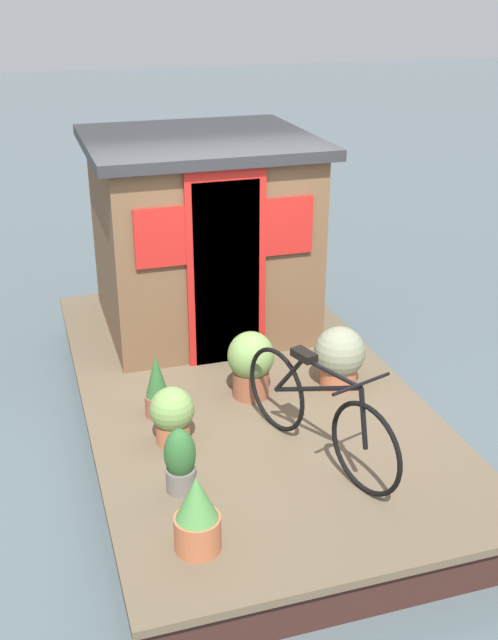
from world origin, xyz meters
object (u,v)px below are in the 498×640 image
Objects in this scene: potted_plant_mint at (157,387)px; potted_plant_rosemary at (339,356)px; potted_plant_sage at (251,363)px; potted_plant_geranium at (197,515)px; houseboat_cabin at (201,233)px; bicycle at (318,412)px; potted_plant_succulent at (172,414)px; potted_plant_fern at (180,461)px.

potted_plant_rosemary reaches higher than potted_plant_mint.
potted_plant_sage is 1.11× the size of potted_plant_geranium.
houseboat_cabin reaches higher than potted_plant_rosemary.
potted_plant_rosemary is (0.96, -0.59, -0.09)m from bicycle.
potted_plant_geranium is (-1.22, 0.10, 0.01)m from potted_plant_succulent.
bicycle is 2.75× the size of potted_plant_sage.
potted_plant_sage is (0.51, -0.78, 0.07)m from potted_plant_succulent.
potted_plant_geranium is (-3.33, 0.87, -0.71)m from houseboat_cabin.
potted_plant_succulent is at bearing -4.82° from potted_plant_geranium.
potted_plant_succulent is at bearing -6.94° from potted_plant_fern.
potted_plant_rosemary is 1.13× the size of potted_plant_fern.
potted_plant_sage is (-1.60, -0.01, -0.65)m from houseboat_cabin.
houseboat_cabin is at bearing 0.45° from potted_plant_sage.
bicycle is 1.13m from potted_plant_rosemary.
houseboat_cabin reaches higher than potted_plant_geranium.
potted_plant_rosemary is 0.94× the size of potted_plant_sage.
potted_plant_geranium is (-0.61, 0.03, 0.01)m from potted_plant_fern.
bicycle is at bearing -175.51° from houseboat_cabin.
bicycle is at bearing -117.61° from potted_plant_succulent.
bicycle reaches higher than potted_plant_succulent.
bicycle is 2.96× the size of potted_plant_mint.
bicycle is at bearing -169.27° from potted_plant_sage.
houseboat_cabin is 1.99m from potted_plant_mint.
potted_plant_fern is (-1.05, 1.63, -0.05)m from potted_plant_rosemary.
potted_plant_sage is at bearing 10.73° from bicycle.
houseboat_cabin is at bearing 4.49° from bicycle.
houseboat_cabin is 2.93m from potted_plant_fern.
potted_plant_mint is 0.43m from potted_plant_succulent.
potted_plant_geranium reaches higher than potted_plant_succulent.
potted_plant_succulent is (-0.43, -0.03, -0.02)m from potted_plant_mint.
potted_plant_succulent is at bearing 105.97° from potted_plant_rosemary.
houseboat_cabin is 4.41× the size of potted_plant_fern.
potted_plant_mint is 1.12× the size of potted_plant_fern.
houseboat_cabin reaches higher than potted_plant_succulent.
bicycle is 1.04m from potted_plant_sage.
potted_plant_rosemary is at bearing -74.03° from potted_plant_succulent.
houseboat_cabin is 3.90× the size of potted_plant_rosemary.
potted_plant_fern is 1.41m from potted_plant_sage.
potted_plant_rosemary is 1.62m from potted_plant_succulent.
potted_plant_sage reaches higher than potted_plant_rosemary.
potted_plant_mint is 1.65m from potted_plant_geranium.
potted_plant_rosemary is (0.02, -1.59, 0.03)m from potted_plant_mint.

